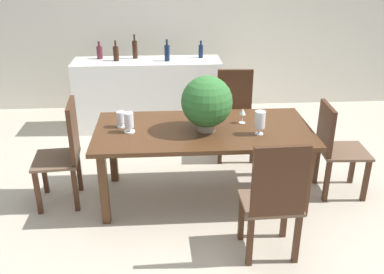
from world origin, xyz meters
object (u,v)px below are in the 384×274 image
at_px(wine_bottle_amber, 201,51).
at_px(dining_table, 203,136).
at_px(crystal_vase_left, 121,118).
at_px(wine_bottle_dark, 100,52).
at_px(chair_far_right, 235,110).
at_px(flower_centerpiece, 207,102).
at_px(crystal_vase_center_near, 260,120).
at_px(kitchen_counter, 148,95).
at_px(wine_bottle_tall, 116,53).
at_px(chair_near_right, 275,197).
at_px(chair_head_end, 66,149).
at_px(chair_foot_end, 335,145).
at_px(wine_glass, 243,112).
at_px(crystal_vase_right, 129,121).
at_px(wine_bottle_clear, 135,49).
at_px(wine_bottle_green, 167,53).

bearing_deg(wine_bottle_amber, dining_table, -94.09).
bearing_deg(wine_bottle_amber, crystal_vase_left, -116.00).
bearing_deg(wine_bottle_dark, chair_far_right, -31.23).
distance_m(flower_centerpiece, crystal_vase_center_near, 0.50).
bearing_deg(kitchen_counter, wine_bottle_tall, 179.65).
bearing_deg(crystal_vase_center_near, chair_near_right, -92.63).
bearing_deg(chair_head_end, flower_centerpiece, 82.82).
distance_m(flower_centerpiece, wine_bottle_amber, 1.99).
distance_m(chair_foot_end, wine_glass, 0.97).
distance_m(dining_table, wine_glass, 0.44).
relative_size(chair_near_right, wine_bottle_amber, 4.55).
relative_size(dining_table, kitchen_counter, 1.05).
height_order(chair_head_end, wine_bottle_dark, wine_bottle_dark).
height_order(dining_table, chair_foot_end, chair_foot_end).
bearing_deg(chair_head_end, crystal_vase_right, 80.28).
xyz_separation_m(chair_foot_end, wine_glass, (-0.90, 0.11, 0.32)).
relative_size(wine_bottle_clear, wine_bottle_tall, 1.20).
height_order(crystal_vase_left, crystal_vase_center_near, crystal_vase_center_near).
bearing_deg(dining_table, wine_bottle_dark, 121.19).
relative_size(dining_table, flower_centerpiece, 3.94).
distance_m(chair_near_right, crystal_vase_right, 1.49).
height_order(crystal_vase_center_near, crystal_vase_right, crystal_vase_center_near).
bearing_deg(crystal_vase_center_near, dining_table, 161.18).
height_order(chair_near_right, chair_far_right, chair_near_right).
xyz_separation_m(wine_bottle_clear, wine_bottle_tall, (-0.24, -0.12, -0.02)).
xyz_separation_m(wine_bottle_tall, wine_bottle_dark, (-0.23, 0.12, -0.01)).
height_order(chair_head_end, wine_bottle_green, wine_bottle_green).
height_order(chair_foot_end, wine_bottle_dark, wine_bottle_dark).
bearing_deg(kitchen_counter, crystal_vase_center_near, -62.02).
distance_m(flower_centerpiece, wine_bottle_tall, 2.13).
distance_m(chair_far_right, wine_bottle_tall, 1.74).
relative_size(crystal_vase_right, kitchen_counter, 0.10).
xyz_separation_m(crystal_vase_left, wine_bottle_tall, (-0.20, 1.76, 0.21)).
height_order(dining_table, wine_bottle_tall, wine_bottle_tall).
bearing_deg(crystal_vase_center_near, chair_head_end, 174.34).
bearing_deg(crystal_vase_center_near, chair_far_right, 91.75).
xyz_separation_m(chair_head_end, chair_far_right, (1.75, 0.96, -0.00)).
height_order(chair_near_right, chair_head_end, chair_near_right).
relative_size(chair_foot_end, wine_glass, 6.25).
bearing_deg(crystal_vase_right, dining_table, 3.66).
height_order(wine_bottle_green, wine_bottle_tall, wine_bottle_green).
distance_m(kitchen_counter, wine_bottle_tall, 0.69).
bearing_deg(wine_bottle_amber, chair_head_end, -126.49).
distance_m(chair_near_right, crystal_vase_center_near, 0.85).
height_order(wine_glass, kitchen_counter, kitchen_counter).
height_order(crystal_vase_right, wine_glass, crystal_vase_right).
bearing_deg(crystal_vase_left, flower_centerpiece, -9.44).
xyz_separation_m(flower_centerpiece, crystal_vase_left, (-0.79, 0.13, -0.19)).
distance_m(crystal_vase_left, wine_bottle_clear, 1.89).
height_order(flower_centerpiece, crystal_vase_left, flower_centerpiece).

